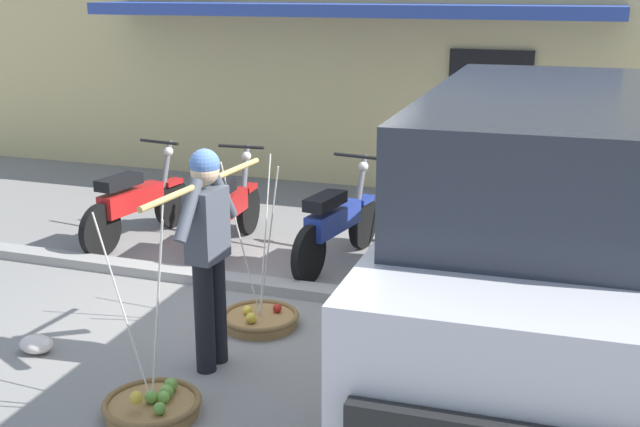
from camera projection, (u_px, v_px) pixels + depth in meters
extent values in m
plane|color=gray|center=(249.00, 320.00, 6.98)|extent=(90.00, 90.00, 0.00)
cube|color=gray|center=(279.00, 287.00, 7.60)|extent=(20.00, 0.24, 0.10)
cylinder|color=black|center=(204.00, 318.00, 5.95)|extent=(0.15, 0.15, 0.86)
cylinder|color=black|center=(217.00, 309.00, 6.11)|extent=(0.15, 0.15, 0.86)
cube|color=#474C56|center=(207.00, 225.00, 5.84)|extent=(0.22, 0.35, 0.54)
sphere|color=#E0B78E|center=(205.00, 171.00, 5.73)|extent=(0.21, 0.21, 0.21)
sphere|color=#4C70B2|center=(205.00, 164.00, 5.72)|extent=(0.22, 0.22, 0.22)
cylinder|color=#474C56|center=(188.00, 211.00, 5.58)|extent=(0.11, 0.34, 0.43)
cylinder|color=#474C56|center=(223.00, 195.00, 6.01)|extent=(0.11, 0.34, 0.43)
cylinder|color=tan|center=(205.00, 182.00, 5.75)|extent=(0.14, 1.61, 0.04)
cylinder|color=#9E7542|center=(152.00, 409.00, 5.43)|extent=(0.63, 0.63, 0.09)
torus|color=brown|center=(152.00, 402.00, 5.42)|extent=(0.67, 0.67, 0.05)
sphere|color=#669E3C|center=(171.00, 385.00, 5.56)|extent=(0.10, 0.10, 0.10)
sphere|color=#73B244|center=(164.00, 397.00, 5.40)|extent=(0.09, 0.09, 0.09)
sphere|color=#6DA940|center=(167.00, 392.00, 5.47)|extent=(0.10, 0.10, 0.10)
sphere|color=#70AD42|center=(151.00, 397.00, 5.40)|extent=(0.09, 0.09, 0.09)
sphere|color=gold|center=(136.00, 398.00, 5.29)|extent=(0.09, 0.09, 0.09)
sphere|color=#649B3B|center=(160.00, 409.00, 5.26)|extent=(0.09, 0.09, 0.09)
cylinder|color=silver|center=(158.00, 302.00, 5.36)|extent=(0.01, 0.30, 1.36)
cylinder|color=silver|center=(123.00, 312.00, 5.20)|extent=(0.26, 0.16, 1.36)
cylinder|color=silver|center=(157.00, 317.00, 5.12)|extent=(0.26, 0.16, 1.36)
cylinder|color=#9E7542|center=(260.00, 321.00, 6.85)|extent=(0.63, 0.63, 0.09)
torus|color=brown|center=(260.00, 316.00, 6.84)|extent=(0.67, 0.67, 0.05)
sphere|color=yellow|center=(247.00, 310.00, 6.86)|extent=(0.08, 0.08, 0.08)
sphere|color=gold|center=(251.00, 318.00, 6.68)|extent=(0.09, 0.09, 0.09)
sphere|color=red|center=(277.00, 308.00, 6.90)|extent=(0.08, 0.08, 0.08)
cylinder|color=silver|center=(265.00, 236.00, 6.78)|extent=(0.01, 0.30, 1.36)
cylinder|color=silver|center=(241.00, 241.00, 6.63)|extent=(0.26, 0.16, 1.36)
cylinder|color=silver|center=(269.00, 245.00, 6.55)|extent=(0.26, 0.16, 1.36)
cylinder|color=black|center=(172.00, 203.00, 9.61)|extent=(0.16, 0.59, 0.58)
cylinder|color=black|center=(101.00, 230.00, 8.55)|extent=(0.16, 0.59, 0.58)
cube|color=red|center=(171.00, 182.00, 9.54)|extent=(0.18, 0.30, 0.06)
cube|color=red|center=(131.00, 199.00, 8.93)|extent=(0.32, 0.92, 0.24)
cube|color=black|center=(119.00, 182.00, 8.71)|extent=(0.30, 0.59, 0.12)
cylinder|color=slate|center=(165.00, 173.00, 9.42)|extent=(0.10, 0.30, 0.76)
cylinder|color=black|center=(159.00, 142.00, 9.24)|extent=(0.54, 0.11, 0.04)
sphere|color=silver|center=(169.00, 151.00, 9.42)|extent=(0.11, 0.11, 0.11)
cylinder|color=black|center=(248.00, 209.00, 9.35)|extent=(0.12, 0.58, 0.58)
cylinder|color=black|center=(206.00, 241.00, 8.20)|extent=(0.12, 0.58, 0.58)
cube|color=red|center=(248.00, 188.00, 9.28)|extent=(0.16, 0.29, 0.06)
cube|color=red|center=(225.00, 207.00, 8.62)|extent=(0.26, 0.91, 0.24)
cube|color=black|center=(218.00, 190.00, 8.39)|extent=(0.26, 0.57, 0.12)
cylinder|color=slate|center=(245.00, 179.00, 9.15)|extent=(0.08, 0.30, 0.76)
cylinder|color=black|center=(241.00, 147.00, 8.97)|extent=(0.54, 0.08, 0.04)
sphere|color=silver|center=(246.00, 156.00, 9.16)|extent=(0.11, 0.11, 0.11)
cylinder|color=black|center=(363.00, 223.00, 8.83)|extent=(0.17, 0.59, 0.58)
cylinder|color=black|center=(309.00, 255.00, 7.78)|extent=(0.17, 0.59, 0.58)
cube|color=navy|center=(364.00, 200.00, 8.76)|extent=(0.18, 0.30, 0.06)
cube|color=navy|center=(333.00, 220.00, 8.16)|extent=(0.33, 0.92, 0.24)
cube|color=black|center=(325.00, 201.00, 7.95)|extent=(0.30, 0.59, 0.12)
cylinder|color=slate|center=(360.00, 190.00, 8.64)|extent=(0.10, 0.30, 0.76)
cylinder|color=black|center=(357.00, 156.00, 8.47)|extent=(0.54, 0.12, 0.04)
sphere|color=silver|center=(363.00, 166.00, 8.64)|extent=(0.11, 0.11, 0.11)
cylinder|color=black|center=(477.00, 222.00, 8.86)|extent=(0.20, 0.58, 0.58)
cylinder|color=black|center=(430.00, 252.00, 7.85)|extent=(0.20, 0.58, 0.58)
cube|color=#19663D|center=(478.00, 199.00, 8.79)|extent=(0.20, 0.30, 0.06)
cube|color=#19663D|center=(452.00, 218.00, 8.21)|extent=(0.39, 0.92, 0.24)
cube|color=black|center=(446.00, 200.00, 8.00)|extent=(0.34, 0.59, 0.12)
cylinder|color=slate|center=(475.00, 190.00, 8.67)|extent=(0.12, 0.30, 0.76)
cylinder|color=black|center=(474.00, 156.00, 8.50)|extent=(0.53, 0.15, 0.04)
sphere|color=silver|center=(479.00, 166.00, 8.67)|extent=(0.11, 0.11, 0.11)
cube|color=silver|center=(542.00, 264.00, 5.83)|extent=(2.07, 4.77, 0.96)
cube|color=#282D38|center=(552.00, 144.00, 5.73)|extent=(1.84, 3.73, 0.76)
cylinder|color=black|center=(365.00, 398.00, 4.90)|extent=(0.29, 0.77, 0.76)
cylinder|color=black|center=(441.00, 252.00, 7.57)|extent=(0.29, 0.77, 0.76)
cube|color=#DBC684|center=(396.00, 30.00, 13.37)|extent=(13.00, 5.00, 4.20)
cube|color=#334CA3|center=(340.00, 10.00, 10.54)|extent=(7.15, 1.00, 0.16)
cube|color=black|center=(488.00, 125.00, 10.76)|extent=(1.10, 0.06, 2.00)
ellipsoid|color=silver|center=(36.00, 344.00, 6.35)|extent=(0.28, 0.22, 0.14)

